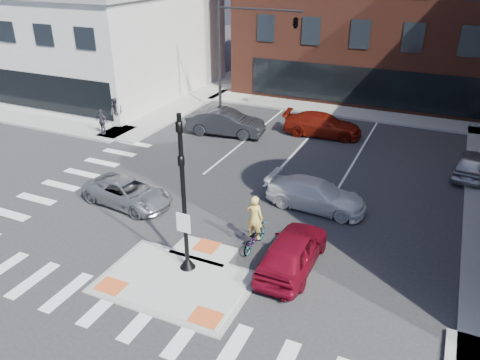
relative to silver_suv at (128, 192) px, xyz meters
The scene contains 17 objects.
ground 6.32m from the silver_suv, 35.71° to the right, with size 120.00×120.00×0.00m, color #28282B.
refuge_island 6.47m from the silver_suv, 37.58° to the right, with size 5.40×4.65×0.13m.
sidewalk_nw 16.46m from the silver_suv, 135.10° to the left, with size 23.50×20.50×0.15m.
sidewalk_n 20.05m from the silver_suv, 66.14° to the left, with size 26.00×3.00×0.15m, color gray.
building_nw 23.74m from the silver_suv, 135.97° to the left, with size 20.40×16.40×14.40m.
building_far_left 48.54m from the silver_suv, 88.69° to the left, with size 10.00×12.00×10.00m, color slate.
signal_pole 6.31m from the silver_suv, 32.68° to the right, with size 0.60×0.60×5.98m.
mast_arm_signal 15.47m from the silver_suv, 83.50° to the left, with size 6.10×2.24×8.00m.
silver_suv is the anchor object (origin of this frame).
red_sedan 8.74m from the silver_suv, 10.12° to the right, with size 1.77×4.40×1.50m, color maroon.
white_pickup 8.76m from the silver_suv, 22.34° to the left, with size 1.89×4.65×1.35m, color white.
bg_car_dark 10.36m from the silver_suv, 90.07° to the left, with size 1.75×5.01×1.65m, color #292A2F.
bg_car_silver 17.79m from the silver_suv, 34.80° to the left, with size 1.62×4.03×1.37m, color #B7B9BF.
bg_car_red 14.05m from the silver_suv, 65.85° to the left, with size 2.03×4.99×1.45m, color maroon.
cyclist 6.85m from the silver_suv, ahead, with size 0.71×1.88×2.32m.
pedestrian_a 10.96m from the silver_suv, 130.46° to the left, with size 0.96×0.75×1.98m, color #222327.
pedestrian_b 9.87m from the silver_suv, 136.24° to the left, with size 0.95×0.39×1.62m, color #302C36.
Camera 1 is at (7.73, -11.79, 10.70)m, focal length 35.00 mm.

